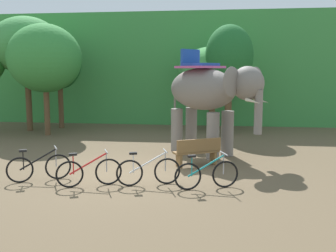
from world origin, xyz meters
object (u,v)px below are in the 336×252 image
object	(u,v)px
tree_right	(26,46)
bike_black	(39,167)
bike_teal	(207,174)
tree_far_left	(59,61)
bike_white	(148,171)
tree_center	(213,70)
bike_red	(89,172)
elephant	(209,94)
wooden_bench	(197,151)
tree_far_right	(229,56)
tree_center_right	(45,58)

from	to	relation	value
tree_right	bike_black	distance (m)	10.69
bike_black	bike_teal	world-z (taller)	same
tree_far_left	bike_white	distance (m)	12.23
tree_right	tree_center	world-z (taller)	tree_right
tree_right	bike_black	bearing A→B (deg)	-62.04
tree_center	bike_red	distance (m)	11.43
elephant	wooden_bench	size ratio (longest dim) A/B	2.53
tree_right	tree_far_right	distance (m)	9.95
tree_right	tree_far_right	size ratio (longest dim) A/B	1.10
tree_right	bike_teal	xyz separation A→B (m)	(9.24, -8.95, -3.84)
tree_far_left	bike_white	xyz separation A→B (m)	(6.47, -9.89, -3.12)
tree_right	bike_black	xyz separation A→B (m)	(4.67, -8.81, -3.84)
tree_right	bike_teal	size ratio (longest dim) A/B	3.50
tree_far_right	bike_red	xyz separation A→B (m)	(-3.74, -9.39, -3.28)
elephant	bike_teal	bearing A→B (deg)	-88.74
elephant	tree_far_right	bearing A→B (deg)	81.04
elephant	bike_teal	distance (m)	4.60
wooden_bench	tree_far_left	bearing A→B (deg)	135.14
tree_center_right	tree_far_right	world-z (taller)	tree_far_right
tree_center_right	tree_far_right	bearing A→B (deg)	10.28
bike_red	bike_black	bearing A→B (deg)	168.61
tree_far_left	tree_far_right	xyz separation A→B (m)	(8.70, -0.80, 0.16)
tree_far_left	wooden_bench	distance (m)	11.18
elephant	wooden_bench	bearing A→B (deg)	-98.89
bike_white	bike_black	bearing A→B (deg)	179.82
tree_center	bike_red	world-z (taller)	tree_center
tree_right	tree_far_right	bearing A→B (deg)	1.56
tree_center	bike_white	xyz separation A→B (m)	(-1.43, -10.42, -2.67)
bike_black	elephant	bearing A→B (deg)	42.44
tree_center	tree_far_right	xyz separation A→B (m)	(0.80, -1.33, 0.61)
tree_far_right	bike_teal	size ratio (longest dim) A/B	3.18
elephant	wooden_bench	distance (m)	2.51
wooden_bench	elephant	bearing A→B (deg)	81.11
tree_center_right	bike_red	xyz separation A→B (m)	(4.68, -7.86, -3.18)
bike_red	bike_teal	size ratio (longest dim) A/B	0.98
bike_black	bike_teal	size ratio (longest dim) A/B	0.94
tree_right	tree_center_right	xyz separation A→B (m)	(1.52, -1.26, -0.66)
tree_right	bike_black	size ratio (longest dim) A/B	3.73
tree_far_left	bike_teal	world-z (taller)	tree_far_left
tree_center	bike_white	size ratio (longest dim) A/B	2.59
bike_white	bike_teal	world-z (taller)	same
bike_black	bike_red	world-z (taller)	same
tree_right	bike_white	size ratio (longest dim) A/B	3.46
tree_far_left	bike_black	bearing A→B (deg)	-70.82
bike_black	wooden_bench	size ratio (longest dim) A/B	1.00
elephant	bike_white	xyz separation A→B (m)	(-1.44, -4.10, -1.82)
tree_center	bike_black	xyz separation A→B (m)	(-4.46, -10.41, -2.67)
bike_teal	bike_black	bearing A→B (deg)	178.24
tree_center_right	bike_white	bearing A→B (deg)	-50.68
tree_center	bike_teal	size ratio (longest dim) A/B	2.62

